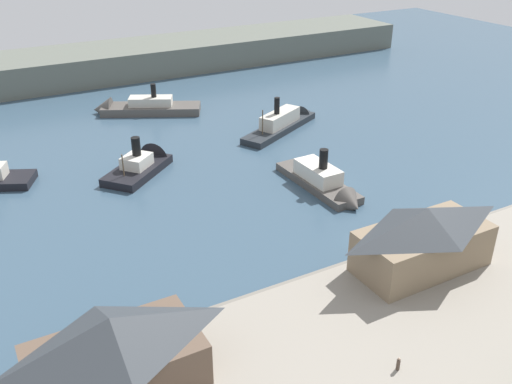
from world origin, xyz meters
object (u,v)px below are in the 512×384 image
object	(u,v)px
ferry_moored_east	(144,163)
ferry_approaching_west	(286,121)
ferry_outer_harbor	(138,108)
ferry_shed_customs_shed	(114,351)
ferry_shed_central_terminal	(424,238)
ferry_departing_north	(326,184)
pedestrian_at_waters_edge	(398,364)

from	to	relation	value
ferry_moored_east	ferry_approaching_west	distance (m)	36.01
ferry_outer_harbor	ferry_moored_east	size ratio (longest dim) A/B	1.56
ferry_shed_customs_shed	ferry_shed_central_terminal	size ratio (longest dim) A/B	0.94
ferry_departing_north	ferry_shed_central_terminal	bearing A→B (deg)	-97.28
ferry_departing_north	ferry_outer_harbor	bearing A→B (deg)	105.34
ferry_departing_north	ferry_moored_east	world-z (taller)	ferry_departing_north
ferry_departing_north	pedestrian_at_waters_edge	bearing A→B (deg)	-115.35
ferry_shed_customs_shed	ferry_approaching_west	size ratio (longest dim) A/B	0.69
ferry_shed_central_terminal	pedestrian_at_waters_edge	xyz separation A→B (m)	(-15.35, -13.01, -3.82)
ferry_departing_north	ferry_approaching_west	bearing A→B (deg)	70.64
ferry_shed_central_terminal	ferry_outer_harbor	size ratio (longest dim) A/B	0.72
ferry_moored_east	ferry_approaching_west	bearing A→B (deg)	10.13
pedestrian_at_waters_edge	ferry_shed_central_terminal	bearing A→B (deg)	40.27
ferry_shed_customs_shed	ferry_shed_central_terminal	world-z (taller)	ferry_shed_central_terminal
pedestrian_at_waters_edge	ferry_outer_harbor	distance (m)	95.82
ferry_shed_central_terminal	ferry_shed_customs_shed	bearing A→B (deg)	-178.98
pedestrian_at_waters_edge	ferry_approaching_west	bearing A→B (deg)	67.20
ferry_shed_central_terminal	ferry_outer_harbor	distance (m)	83.73
ferry_shed_customs_shed	ferry_departing_north	distance (m)	52.74
ferry_outer_harbor	ferry_approaching_west	xyz separation A→B (m)	(26.14, -25.62, 0.16)
ferry_departing_north	ferry_shed_customs_shed	bearing A→B (deg)	-148.70
ferry_shed_central_terminal	ferry_departing_north	distance (m)	27.14
ferry_approaching_west	pedestrian_at_waters_edge	bearing A→B (deg)	-112.80
ferry_shed_customs_shed	ferry_departing_north	bearing A→B (deg)	31.30
ferry_moored_east	pedestrian_at_waters_edge	bearing A→B (deg)	-84.66
ferry_shed_central_terminal	ferry_approaching_west	xyz separation A→B (m)	(14.13, 57.13, -4.28)
ferry_shed_central_terminal	ferry_approaching_west	size ratio (longest dim) A/B	0.74
ferry_shed_central_terminal	ferry_moored_east	distance (m)	55.28
ferry_departing_north	ferry_outer_harbor	world-z (taller)	ferry_departing_north
pedestrian_at_waters_edge	ferry_departing_north	xyz separation A→B (m)	(18.75, 39.58, -0.49)
ferry_approaching_west	ferry_outer_harbor	bearing A→B (deg)	135.58
ferry_shed_customs_shed	ferry_outer_harbor	world-z (taller)	ferry_shed_customs_shed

